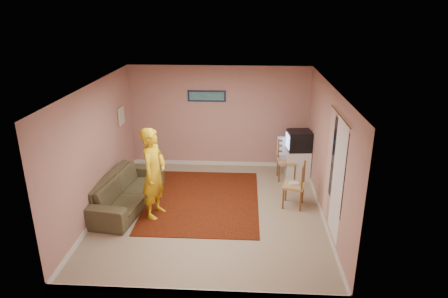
# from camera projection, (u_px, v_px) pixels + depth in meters

# --- Properties ---
(ground) EXTENTS (5.00, 5.00, 0.00)m
(ground) POSITION_uv_depth(u_px,v_px,m) (211.00, 211.00, 8.18)
(ground) COLOR gray
(ground) RESTS_ON ground
(wall_back) EXTENTS (4.50, 0.02, 2.60)m
(wall_back) POSITION_uv_depth(u_px,v_px,m) (219.00, 117.00, 10.07)
(wall_back) COLOR tan
(wall_back) RESTS_ON ground
(wall_front) EXTENTS (4.50, 0.02, 2.60)m
(wall_front) POSITION_uv_depth(u_px,v_px,m) (193.00, 218.00, 5.39)
(wall_front) COLOR tan
(wall_front) RESTS_ON ground
(wall_left) EXTENTS (0.02, 5.00, 2.60)m
(wall_left) POSITION_uv_depth(u_px,v_px,m) (96.00, 150.00, 7.86)
(wall_left) COLOR tan
(wall_left) RESTS_ON ground
(wall_right) EXTENTS (0.02, 5.00, 2.60)m
(wall_right) POSITION_uv_depth(u_px,v_px,m) (327.00, 155.00, 7.61)
(wall_right) COLOR tan
(wall_right) RESTS_ON ground
(ceiling) EXTENTS (4.50, 5.00, 0.02)m
(ceiling) POSITION_uv_depth(u_px,v_px,m) (209.00, 86.00, 7.28)
(ceiling) COLOR silver
(ceiling) RESTS_ON wall_back
(baseboard_back) EXTENTS (4.50, 0.02, 0.10)m
(baseboard_back) POSITION_uv_depth(u_px,v_px,m) (219.00, 163.00, 10.50)
(baseboard_back) COLOR silver
(baseboard_back) RESTS_ON ground
(baseboard_front) EXTENTS (4.50, 0.02, 0.10)m
(baseboard_front) POSITION_uv_depth(u_px,v_px,m) (196.00, 292.00, 5.84)
(baseboard_front) COLOR silver
(baseboard_front) RESTS_ON ground
(baseboard_left) EXTENTS (0.02, 5.00, 0.10)m
(baseboard_left) POSITION_uv_depth(u_px,v_px,m) (104.00, 206.00, 8.29)
(baseboard_left) COLOR silver
(baseboard_left) RESTS_ON ground
(baseboard_right) EXTENTS (0.02, 5.00, 0.10)m
(baseboard_right) POSITION_uv_depth(u_px,v_px,m) (321.00, 212.00, 8.04)
(baseboard_right) COLOR silver
(baseboard_right) RESTS_ON ground
(window) EXTENTS (0.01, 1.10, 1.50)m
(window) POSITION_uv_depth(u_px,v_px,m) (338.00, 166.00, 6.72)
(window) COLOR black
(window) RESTS_ON wall_right
(curtain_sheer) EXTENTS (0.01, 0.75, 2.10)m
(curtain_sheer) POSITION_uv_depth(u_px,v_px,m) (337.00, 180.00, 6.65)
(curtain_sheer) COLOR white
(curtain_sheer) RESTS_ON wall_right
(curtain_floral) EXTENTS (0.01, 0.35, 2.10)m
(curtain_floral) POSITION_uv_depth(u_px,v_px,m) (329.00, 164.00, 7.30)
(curtain_floral) COLOR beige
(curtain_floral) RESTS_ON wall_right
(curtain_rod) EXTENTS (0.02, 1.40, 0.02)m
(curtain_rod) POSITION_uv_depth(u_px,v_px,m) (340.00, 116.00, 6.42)
(curtain_rod) COLOR brown
(curtain_rod) RESTS_ON wall_right
(picture_back) EXTENTS (0.95, 0.04, 0.28)m
(picture_back) POSITION_uv_depth(u_px,v_px,m) (207.00, 96.00, 9.87)
(picture_back) COLOR #141B38
(picture_back) RESTS_ON wall_back
(picture_left) EXTENTS (0.04, 0.38, 0.42)m
(picture_left) POSITION_uv_depth(u_px,v_px,m) (121.00, 116.00, 9.27)
(picture_left) COLOR beige
(picture_left) RESTS_ON wall_left
(area_rug) EXTENTS (2.40, 2.99, 0.02)m
(area_rug) POSITION_uv_depth(u_px,v_px,m) (203.00, 200.00, 8.64)
(area_rug) COLOR black
(area_rug) RESTS_ON ground
(tv_cabinet) EXTENTS (0.57, 0.51, 0.72)m
(tv_cabinet) POSITION_uv_depth(u_px,v_px,m) (298.00, 164.00, 9.64)
(tv_cabinet) COLOR silver
(tv_cabinet) RESTS_ON ground
(crt_tv) EXTENTS (0.60, 0.55, 0.47)m
(crt_tv) POSITION_uv_depth(u_px,v_px,m) (299.00, 141.00, 9.43)
(crt_tv) COLOR black
(crt_tv) RESTS_ON tv_cabinet
(chair_a) EXTENTS (0.45, 0.43, 0.52)m
(chair_a) POSITION_uv_depth(u_px,v_px,m) (287.00, 156.00, 9.49)
(chair_a) COLOR tan
(chair_a) RESTS_ON ground
(dvd_player) EXTENTS (0.37, 0.30, 0.06)m
(dvd_player) POSITION_uv_depth(u_px,v_px,m) (287.00, 159.00, 9.52)
(dvd_player) COLOR #AFAEB3
(dvd_player) RESTS_ON chair_a
(blue_throw) EXTENTS (0.45, 0.06, 0.47)m
(blue_throw) POSITION_uv_depth(u_px,v_px,m) (287.00, 146.00, 9.61)
(blue_throw) COLOR #91AEEE
(blue_throw) RESTS_ON chair_a
(chair_b) EXTENTS (0.51, 0.52, 0.53)m
(chair_b) POSITION_uv_depth(u_px,v_px,m) (294.00, 180.00, 8.21)
(chair_b) COLOR tan
(chair_b) RESTS_ON ground
(game_console) EXTENTS (0.21, 0.17, 0.04)m
(game_console) POSITION_uv_depth(u_px,v_px,m) (294.00, 183.00, 8.24)
(game_console) COLOR silver
(game_console) RESTS_ON chair_b
(sofa) EXTENTS (1.20, 2.39, 0.67)m
(sofa) POSITION_uv_depth(u_px,v_px,m) (126.00, 191.00, 8.32)
(sofa) COLOR #4C452E
(sofa) RESTS_ON ground
(person) EXTENTS (0.59, 0.75, 1.83)m
(person) POSITION_uv_depth(u_px,v_px,m) (154.00, 173.00, 7.74)
(person) COLOR gold
(person) RESTS_ON ground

